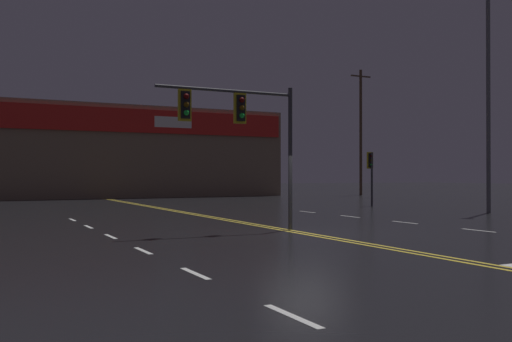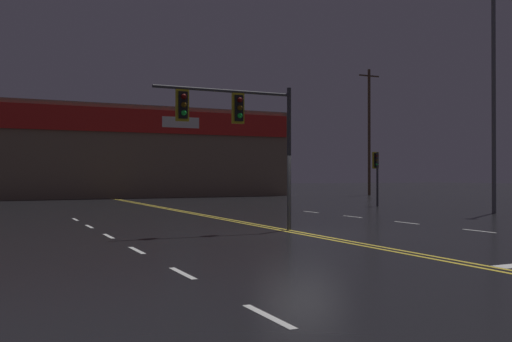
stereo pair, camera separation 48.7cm
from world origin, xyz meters
TOP-DOWN VIEW (x-y plane):
  - ground_plane at (0.00, 0.00)m, footprint 200.00×200.00m
  - road_markings at (1.19, -1.56)m, footprint 16.89×60.00m
  - traffic_signal_median at (-1.79, 1.25)m, footprint 4.78×0.36m
  - traffic_signal_corner_northeast at (11.94, 11.92)m, footprint 0.42×0.36m
  - streetlight_near_left at (13.24, 4.39)m, footprint 0.56×0.56m
  - building_backdrop at (0.00, 35.04)m, footprint 31.75×10.23m
  - utility_pole_row at (1.03, 27.70)m, footprint 47.87×0.26m

SIDE VIEW (x-z plane):
  - ground_plane at x=0.00m, z-range 0.00..0.00m
  - road_markings at x=1.19m, z-range 0.00..0.01m
  - traffic_signal_corner_northeast at x=11.94m, z-range 0.75..3.99m
  - traffic_signal_median at x=-1.79m, z-range 1.25..6.06m
  - building_backdrop at x=0.00m, z-range 0.01..7.59m
  - utility_pole_row at x=1.03m, z-range 0.01..11.73m
  - streetlight_near_left at x=13.24m, z-range 1.42..13.60m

